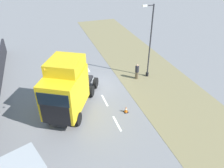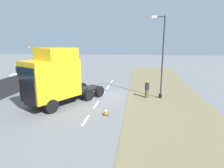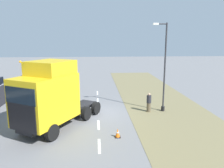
% 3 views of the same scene
% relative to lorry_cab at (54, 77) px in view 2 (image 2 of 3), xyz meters
% --- Properties ---
extents(ground_plane, '(120.00, 120.00, 0.00)m').
position_rel_lorry_cab_xyz_m(ground_plane, '(-3.25, -3.15, -2.36)').
color(ground_plane, slate).
rests_on(ground_plane, ground).
extents(grass_verge, '(7.00, 44.00, 0.01)m').
position_rel_lorry_cab_xyz_m(grass_verge, '(-9.25, -3.15, -2.35)').
color(grass_verge, olive).
rests_on(grass_verge, ground).
extents(lane_markings, '(0.16, 14.60, 0.00)m').
position_rel_lorry_cab_xyz_m(lane_markings, '(-3.25, -3.85, -2.36)').
color(lane_markings, white).
rests_on(lane_markings, ground).
extents(boundary_wall, '(0.25, 24.00, 1.78)m').
position_rel_lorry_cab_xyz_m(boundary_wall, '(5.75, -3.15, -1.47)').
color(boundary_wall, '#232328').
rests_on(boundary_wall, ground).
extents(lorry_cab, '(5.71, 7.32, 4.83)m').
position_rel_lorry_cab_xyz_m(lorry_cab, '(0.00, 0.00, 0.00)').
color(lorry_cab, black).
rests_on(lorry_cab, ground).
extents(parked_car, '(2.06, 4.60, 2.15)m').
position_rel_lorry_cab_xyz_m(parked_car, '(7.53, -8.21, -1.32)').
color(parked_car, silver).
rests_on(parked_car, ground).
extents(lamp_post, '(1.27, 0.30, 7.36)m').
position_rel_lorry_cab_xyz_m(lamp_post, '(-8.72, -3.34, 1.09)').
color(lamp_post, black).
rests_on(lamp_post, ground).
extents(pedestrian, '(0.39, 0.39, 1.64)m').
position_rel_lorry_cab_xyz_m(pedestrian, '(-7.54, -3.23, -1.56)').
color(pedestrian, brown).
rests_on(pedestrian, ground).
extents(traffic_cone_lead, '(0.36, 0.36, 0.58)m').
position_rel_lorry_cab_xyz_m(traffic_cone_lead, '(-4.42, 1.48, -2.08)').
color(traffic_cone_lead, black).
rests_on(traffic_cone_lead, ground).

